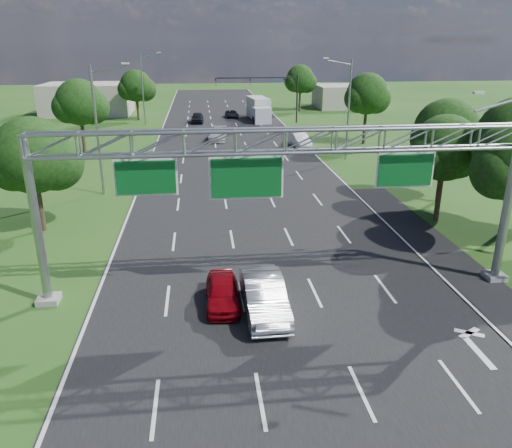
{
  "coord_description": "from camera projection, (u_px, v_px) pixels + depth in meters",
  "views": [
    {
      "loc": [
        -3.51,
        -9.98,
        11.73
      ],
      "look_at": [
        -0.84,
        13.99,
        2.83
      ],
      "focal_mm": 35.0,
      "sensor_mm": 36.0,
      "label": 1
    }
  ],
  "objects": [
    {
      "name": "tree_cluster_right",
      "position": [
        494.0,
        149.0,
        31.32
      ],
      "size": [
        9.91,
        14.6,
        8.68
      ],
      "color": "#2D2116",
      "rests_on": "ground"
    },
    {
      "name": "ground",
      "position": [
        245.0,
        189.0,
        41.7
      ],
      "size": [
        220.0,
        220.0,
        0.0
      ],
      "primitive_type": "plane",
      "color": "#1E4A16",
      "rests_on": "ground"
    },
    {
      "name": "car_queue_a",
      "position": [
        218.0,
        134.0,
        61.94
      ],
      "size": [
        2.7,
        5.32,
        1.48
      ],
      "primitive_type": "imported",
      "rotation": [
        0.0,
        0.0,
        -0.13
      ],
      "color": "silver",
      "rests_on": "ground"
    },
    {
      "name": "streetlight_l_near",
      "position": [
        99.0,
        125.0,
        38.59
      ],
      "size": [
        2.97,
        0.22,
        10.16
      ],
      "color": "gray",
      "rests_on": "ground"
    },
    {
      "name": "streetlight_r_mid",
      "position": [
        347.0,
        105.0,
        50.26
      ],
      "size": [
        2.97,
        0.22,
        10.16
      ],
      "color": "gray",
      "rests_on": "ground"
    },
    {
      "name": "road_flare",
      "position": [
        452.0,
        264.0,
        27.84
      ],
      "size": [
        3.0,
        30.0,
        0.02
      ],
      "primitive_type": "cube",
      "color": "black",
      "rests_on": "ground"
    },
    {
      "name": "tree_verge_re",
      "position": [
        301.0,
        80.0,
        86.15
      ],
      "size": [
        5.76,
        4.8,
        7.84
      ],
      "color": "#2D2116",
      "rests_on": "ground"
    },
    {
      "name": "car_queue_c",
      "position": [
        197.0,
        118.0,
        75.05
      ],
      "size": [
        1.97,
        4.54,
        1.52
      ],
      "primitive_type": "imported",
      "rotation": [
        0.0,
        0.0,
        -0.04
      ],
      "color": "black",
      "rests_on": "ground"
    },
    {
      "name": "traffic_signal",
      "position": [
        274.0,
        88.0,
        73.32
      ],
      "size": [
        12.21,
        0.24,
        7.0
      ],
      "color": "black",
      "rests_on": "ground"
    },
    {
      "name": "car_queue_b",
      "position": [
        232.0,
        114.0,
        80.34
      ],
      "size": [
        2.04,
        4.1,
        1.12
      ],
      "primitive_type": "imported",
      "rotation": [
        0.0,
        0.0,
        0.05
      ],
      "color": "black",
      "rests_on": "ground"
    },
    {
      "name": "sign_gantry",
      "position": [
        287.0,
        154.0,
        22.56
      ],
      "size": [
        23.5,
        1.0,
        9.56
      ],
      "color": "gray",
      "rests_on": "ground"
    },
    {
      "name": "tree_verge_lc",
      "position": [
        137.0,
        87.0,
        75.96
      ],
      "size": [
        5.76,
        4.8,
        7.62
      ],
      "color": "#2D2116",
      "rests_on": "ground"
    },
    {
      "name": "tree_verge_rd",
      "position": [
        367.0,
        96.0,
        58.23
      ],
      "size": [
        5.76,
        4.8,
        8.28
      ],
      "color": "#2D2116",
      "rests_on": "ground"
    },
    {
      "name": "car_queue_d",
      "position": [
        300.0,
        140.0,
        58.15
      ],
      "size": [
        2.14,
        4.87,
        1.55
      ],
      "primitive_type": "imported",
      "rotation": [
        0.0,
        0.0,
        0.11
      ],
      "color": "white",
      "rests_on": "ground"
    },
    {
      "name": "box_truck",
      "position": [
        259.0,
        110.0,
        77.45
      ],
      "size": [
        3.24,
        9.1,
        3.36
      ],
      "rotation": [
        0.0,
        0.0,
        0.11
      ],
      "color": "silver",
      "rests_on": "ground"
    },
    {
      "name": "silver_sedan",
      "position": [
        264.0,
        296.0,
        22.59
      ],
      "size": [
        1.93,
        5.18,
        1.69
      ],
      "primitive_type": "imported",
      "rotation": [
        0.0,
        0.0,
        0.03
      ],
      "color": "#AAAEB6",
      "rests_on": "ground"
    },
    {
      "name": "tree_verge_lb",
      "position": [
        80.0,
        104.0,
        52.19
      ],
      "size": [
        5.76,
        4.8,
        8.06
      ],
      "color": "#2D2116",
      "rests_on": "ground"
    },
    {
      "name": "road",
      "position": [
        245.0,
        189.0,
        41.7
      ],
      "size": [
        18.0,
        180.0,
        0.02
      ],
      "primitive_type": "cube",
      "color": "black",
      "rests_on": "ground"
    },
    {
      "name": "building_right",
      "position": [
        349.0,
        96.0,
        91.98
      ],
      "size": [
        12.0,
        9.0,
        4.0
      ],
      "primitive_type": "cube",
      "color": "#A09886",
      "rests_on": "ground"
    },
    {
      "name": "building_left",
      "position": [
        88.0,
        99.0,
        83.3
      ],
      "size": [
        14.0,
        10.0,
        5.0
      ],
      "primitive_type": "cube",
      "color": "#A09886",
      "rests_on": "ground"
    },
    {
      "name": "red_coupe",
      "position": [
        222.0,
        292.0,
        23.32
      ],
      "size": [
        1.61,
        3.91,
        1.32
      ],
      "primitive_type": "imported",
      "rotation": [
        0.0,
        0.0,
        -0.01
      ],
      "color": "maroon",
      "rests_on": "ground"
    },
    {
      "name": "tree_verge_la",
      "position": [
        34.0,
        159.0,
        31.18
      ],
      "size": [
        5.76,
        4.8,
        7.4
      ],
      "color": "#2D2116",
      "rests_on": "ground"
    },
    {
      "name": "streetlight_l_far",
      "position": [
        144.0,
        86.0,
        71.22
      ],
      "size": [
        2.97,
        0.22,
        10.16
      ],
      "color": "gray",
      "rests_on": "ground"
    }
  ]
}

